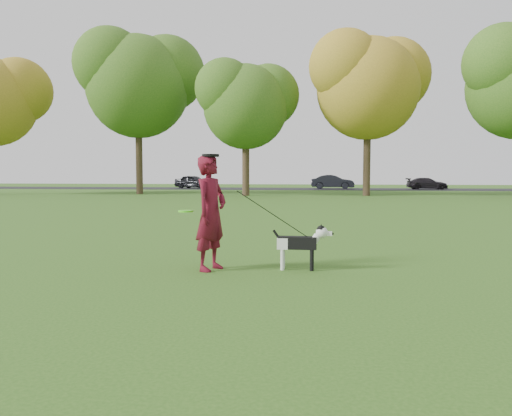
# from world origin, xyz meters

# --- Properties ---
(ground) EXTENTS (120.00, 120.00, 0.00)m
(ground) POSITION_xyz_m (0.00, 0.00, 0.00)
(ground) COLOR #285116
(ground) RESTS_ON ground
(road) EXTENTS (120.00, 7.00, 0.02)m
(road) POSITION_xyz_m (0.00, 40.00, 0.01)
(road) COLOR black
(road) RESTS_ON ground
(man) EXTENTS (0.62, 0.76, 1.78)m
(man) POSITION_xyz_m (-0.49, 0.01, 0.89)
(man) COLOR #500B15
(man) RESTS_ON ground
(dog) EXTENTS (0.95, 0.19, 0.72)m
(dog) POSITION_xyz_m (0.90, 0.21, 0.44)
(dog) COLOR black
(dog) RESTS_ON ground
(car_left) EXTENTS (4.11, 2.73, 1.30)m
(car_left) POSITION_xyz_m (-11.48, 40.00, 0.67)
(car_left) COLOR black
(car_left) RESTS_ON road
(car_mid) EXTENTS (4.06, 1.59, 1.32)m
(car_mid) POSITION_xyz_m (2.00, 40.00, 0.68)
(car_mid) COLOR black
(car_mid) RESTS_ON road
(car_right) EXTENTS (3.75, 1.70, 1.07)m
(car_right) POSITION_xyz_m (10.55, 40.00, 0.55)
(car_right) COLOR black
(car_right) RESTS_ON road
(man_held_items) EXTENTS (2.00, 0.46, 1.31)m
(man_held_items) POSITION_xyz_m (0.46, 0.08, 0.87)
(man_held_items) COLOR #53EC1D
(man_held_items) RESTS_ON ground
(tree_row) EXTENTS (51.74, 8.86, 12.01)m
(tree_row) POSITION_xyz_m (-1.43, 26.07, 7.41)
(tree_row) COLOR #38281C
(tree_row) RESTS_ON ground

